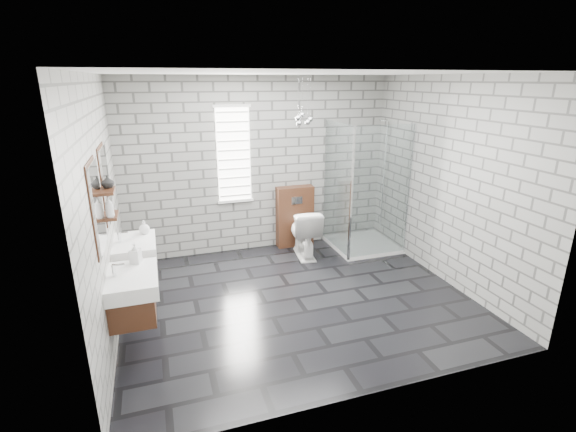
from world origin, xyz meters
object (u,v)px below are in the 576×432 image
vanity_left (128,283)px  toilet (304,232)px  cistern_panel (295,216)px  vanity_right (131,249)px  shower_enclosure (362,220)px

vanity_left → toilet: bearing=35.3°
cistern_panel → toilet: cistern_panel is taller
vanity_right → toilet: vanity_right is taller
vanity_left → toilet: 3.04m
shower_enclosure → toilet: shower_enclosure is taller
vanity_right → cistern_panel: 2.78m
toilet → vanity_left: bearing=41.8°
vanity_right → cistern_panel: size_ratio=1.57×
cistern_panel → shower_enclosure: (0.95, -0.52, 0.00)m
cistern_panel → shower_enclosure: 1.08m
vanity_left → shower_enclosure: (3.41, 1.68, -0.25)m
cistern_panel → vanity_left: bearing=-138.3°
vanity_right → cistern_panel: (2.46, 1.28, -0.26)m
cistern_panel → toilet: (0.00, -0.45, -0.12)m
shower_enclosure → vanity_right: bearing=-167.4°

